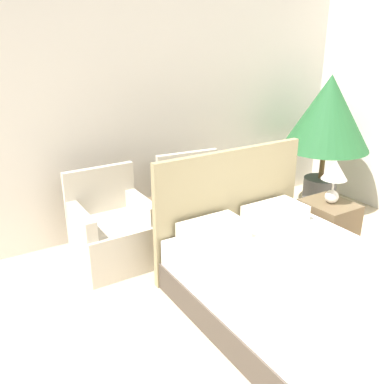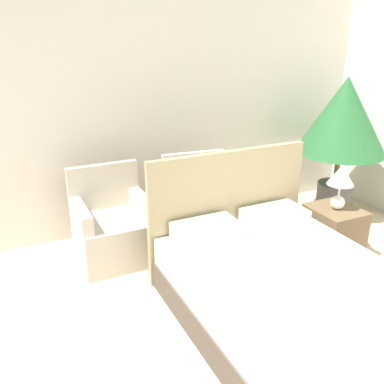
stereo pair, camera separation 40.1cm
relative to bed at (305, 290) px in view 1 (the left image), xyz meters
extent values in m
cube|color=silver|center=(-0.27, 2.23, 1.19)|extent=(10.00, 0.06, 2.90)
cube|color=#4C4238|center=(0.00, -0.10, -0.14)|extent=(1.52, 2.11, 0.24)
cube|color=white|center=(0.00, -0.10, 0.09)|extent=(1.49, 2.07, 0.22)
cube|color=tan|center=(0.00, 0.99, 0.30)|extent=(1.55, 0.06, 1.13)
cube|color=silver|center=(-0.34, 0.75, 0.27)|extent=(0.54, 0.34, 0.14)
cube|color=silver|center=(0.34, 0.75, 0.27)|extent=(0.54, 0.34, 0.14)
cube|color=beige|center=(-0.92, 1.55, -0.04)|extent=(0.70, 0.65, 0.44)
cube|color=beige|center=(-0.92, 1.85, 0.40)|extent=(0.70, 0.06, 0.46)
cube|color=beige|center=(-1.22, 1.55, 0.26)|extent=(0.10, 0.59, 0.18)
cube|color=beige|center=(-0.62, 1.56, 0.26)|extent=(0.10, 0.59, 0.18)
cube|color=beige|center=(0.03, 1.55, -0.04)|extent=(0.76, 0.72, 0.44)
cube|color=beige|center=(0.06, 1.85, 0.40)|extent=(0.70, 0.14, 0.46)
cube|color=beige|center=(-0.26, 1.59, 0.26)|extent=(0.16, 0.59, 0.18)
cube|color=beige|center=(0.33, 1.52, 0.26)|extent=(0.16, 0.59, 0.18)
cylinder|color=#4C4C4C|center=(1.78, 1.50, -0.07)|extent=(0.40, 0.40, 0.39)
cylinder|color=brown|center=(1.78, 1.50, 0.32)|extent=(0.06, 0.06, 0.38)
cone|color=#235B2D|center=(1.78, 1.50, 0.94)|extent=(1.02, 1.02, 0.86)
cube|color=brown|center=(1.05, 0.72, -0.01)|extent=(0.43, 0.49, 0.50)
sphere|color=white|center=(1.05, 0.72, 0.30)|extent=(0.13, 0.13, 0.13)
cylinder|color=white|center=(1.05, 0.72, 0.43)|extent=(0.02, 0.02, 0.12)
cone|color=beige|center=(1.05, 0.72, 0.58)|extent=(0.25, 0.25, 0.19)
cylinder|color=brown|center=(-0.44, 1.58, -0.01)|extent=(0.39, 0.39, 0.51)
camera|label=1|loc=(-2.19, -1.90, 1.87)|focal=40.00mm
camera|label=2|loc=(-1.83, -2.09, 1.87)|focal=40.00mm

